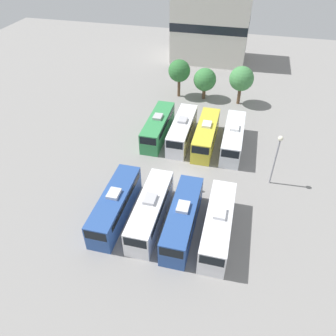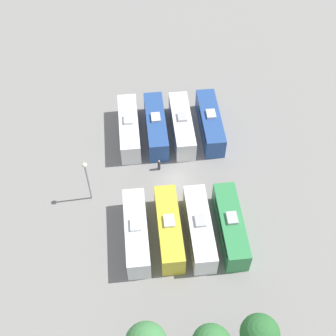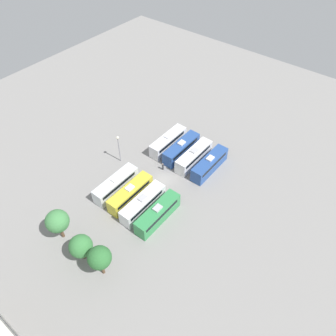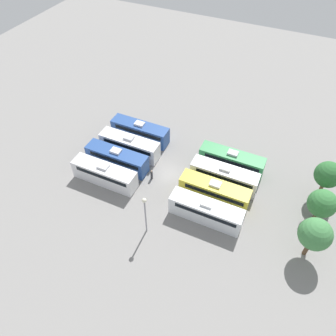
{
  "view_description": "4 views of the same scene",
  "coord_description": "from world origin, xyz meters",
  "px_view_note": "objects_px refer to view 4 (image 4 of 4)",
  "views": [
    {
      "loc": [
        5.86,
        -30.89,
        26.89
      ],
      "look_at": [
        -1.56,
        -0.97,
        1.93
      ],
      "focal_mm": 35.0,
      "sensor_mm": 36.0,
      "label": 1
    },
    {
      "loc": [
        4.74,
        35.38,
        48.12
      ],
      "look_at": [
        0.92,
        -0.88,
        1.57
      ],
      "focal_mm": 50.0,
      "sensor_mm": 36.0,
      "label": 2
    },
    {
      "loc": [
        -28.82,
        34.71,
        49.6
      ],
      "look_at": [
        0.04,
        -1.4,
        2.19
      ],
      "focal_mm": 35.0,
      "sensor_mm": 36.0,
      "label": 3
    },
    {
      "loc": [
        31.87,
        14.57,
        37.92
      ],
      "look_at": [
        1.47,
        0.49,
        2.99
      ],
      "focal_mm": 35.0,
      "sensor_mm": 36.0,
      "label": 4
    }
  ],
  "objects_px": {
    "bus_0": "(140,131)",
    "bus_1": "(130,145)",
    "worker_person": "(152,175)",
    "bus_6": "(215,191)",
    "bus_5": "(224,176)",
    "tree_0": "(328,175)",
    "bus_3": "(105,174)",
    "bus_4": "(232,160)",
    "bus_2": "(117,158)",
    "tree_2": "(315,234)",
    "light_pole": "(145,209)",
    "tree_1": "(322,204)",
    "bus_7": "(206,211)"
  },
  "relations": [
    {
      "from": "bus_2",
      "to": "bus_4",
      "type": "bearing_deg",
      "value": 113.36
    },
    {
      "from": "bus_4",
      "to": "bus_7",
      "type": "height_order",
      "value": "same"
    },
    {
      "from": "tree_1",
      "to": "tree_0",
      "type": "bearing_deg",
      "value": -178.36
    },
    {
      "from": "bus_0",
      "to": "bus_1",
      "type": "distance_m",
      "value": 3.91
    },
    {
      "from": "bus_3",
      "to": "light_pole",
      "type": "height_order",
      "value": "light_pole"
    },
    {
      "from": "bus_2",
      "to": "tree_2",
      "type": "distance_m",
      "value": 30.07
    },
    {
      "from": "bus_2",
      "to": "tree_0",
      "type": "height_order",
      "value": "tree_0"
    },
    {
      "from": "bus_3",
      "to": "bus_5",
      "type": "bearing_deg",
      "value": 113.6
    },
    {
      "from": "tree_2",
      "to": "bus_2",
      "type": "bearing_deg",
      "value": -96.75
    },
    {
      "from": "bus_3",
      "to": "bus_4",
      "type": "xyz_separation_m",
      "value": [
        -10.82,
        16.54,
        0.0
      ]
    },
    {
      "from": "bus_1",
      "to": "bus_5",
      "type": "distance_m",
      "value": 16.25
    },
    {
      "from": "bus_6",
      "to": "bus_7",
      "type": "bearing_deg",
      "value": 1.62
    },
    {
      "from": "bus_6",
      "to": "bus_3",
      "type": "bearing_deg",
      "value": -77.0
    },
    {
      "from": "bus_0",
      "to": "tree_2",
      "type": "distance_m",
      "value": 31.67
    },
    {
      "from": "bus_0",
      "to": "bus_4",
      "type": "bearing_deg",
      "value": 89.04
    },
    {
      "from": "bus_2",
      "to": "bus_4",
      "type": "distance_m",
      "value": 18.05
    },
    {
      "from": "bus_0",
      "to": "bus_1",
      "type": "relative_size",
      "value": 1.0
    },
    {
      "from": "bus_7",
      "to": "light_pole",
      "type": "bearing_deg",
      "value": -51.11
    },
    {
      "from": "bus_2",
      "to": "bus_7",
      "type": "distance_m",
      "value": 16.72
    },
    {
      "from": "bus_4",
      "to": "bus_2",
      "type": "bearing_deg",
      "value": -66.64
    },
    {
      "from": "tree_0",
      "to": "bus_4",
      "type": "bearing_deg",
      "value": -90.57
    },
    {
      "from": "bus_2",
      "to": "bus_4",
      "type": "xyz_separation_m",
      "value": [
        -7.16,
        16.57,
        0.0
      ]
    },
    {
      "from": "bus_0",
      "to": "tree_0",
      "type": "height_order",
      "value": "tree_0"
    },
    {
      "from": "bus_3",
      "to": "tree_2",
      "type": "xyz_separation_m",
      "value": [
        -0.15,
        29.71,
        2.76
      ]
    },
    {
      "from": "bus_2",
      "to": "tree_1",
      "type": "relative_size",
      "value": 1.86
    },
    {
      "from": "bus_1",
      "to": "bus_5",
      "type": "relative_size",
      "value": 1.0
    },
    {
      "from": "worker_person",
      "to": "tree_0",
      "type": "distance_m",
      "value": 25.22
    },
    {
      "from": "bus_5",
      "to": "bus_6",
      "type": "height_order",
      "value": "same"
    },
    {
      "from": "worker_person",
      "to": "bus_6",
      "type": "bearing_deg",
      "value": 91.33
    },
    {
      "from": "bus_3",
      "to": "bus_4",
      "type": "height_order",
      "value": "same"
    },
    {
      "from": "bus_1",
      "to": "bus_4",
      "type": "distance_m",
      "value": 16.69
    },
    {
      "from": "bus_0",
      "to": "worker_person",
      "type": "relative_size",
      "value": 5.78
    },
    {
      "from": "bus_3",
      "to": "bus_5",
      "type": "height_order",
      "value": "same"
    },
    {
      "from": "bus_6",
      "to": "bus_0",
      "type": "bearing_deg",
      "value": -114.64
    },
    {
      "from": "tree_0",
      "to": "tree_1",
      "type": "distance_m",
      "value": 4.61
    },
    {
      "from": "bus_4",
      "to": "tree_1",
      "type": "bearing_deg",
      "value": 71.29
    },
    {
      "from": "bus_2",
      "to": "bus_7",
      "type": "height_order",
      "value": "same"
    },
    {
      "from": "bus_0",
      "to": "bus_4",
      "type": "height_order",
      "value": "same"
    },
    {
      "from": "bus_1",
      "to": "bus_6",
      "type": "relative_size",
      "value": 1.0
    },
    {
      "from": "bus_3",
      "to": "bus_4",
      "type": "distance_m",
      "value": 19.76
    },
    {
      "from": "bus_0",
      "to": "bus_6",
      "type": "bearing_deg",
      "value": 65.36
    },
    {
      "from": "light_pole",
      "to": "bus_6",
      "type": "bearing_deg",
      "value": 144.67
    },
    {
      "from": "bus_0",
      "to": "light_pole",
      "type": "xyz_separation_m",
      "value": [
        16.37,
        9.66,
        3.02
      ]
    },
    {
      "from": "bus_4",
      "to": "tree_2",
      "type": "distance_m",
      "value": 17.17
    },
    {
      "from": "bus_1",
      "to": "bus_6",
      "type": "bearing_deg",
      "value": 77.75
    },
    {
      "from": "bus_4",
      "to": "worker_person",
      "type": "bearing_deg",
      "value": -54.9
    },
    {
      "from": "bus_2",
      "to": "bus_5",
      "type": "height_order",
      "value": "same"
    },
    {
      "from": "bus_3",
      "to": "light_pole",
      "type": "xyz_separation_m",
      "value": [
        5.28,
        9.78,
        3.02
      ]
    },
    {
      "from": "bus_6",
      "to": "worker_person",
      "type": "relative_size",
      "value": 5.78
    },
    {
      "from": "bus_2",
      "to": "tree_0",
      "type": "xyz_separation_m",
      "value": [
        -7.02,
        30.02,
        2.93
      ]
    }
  ]
}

